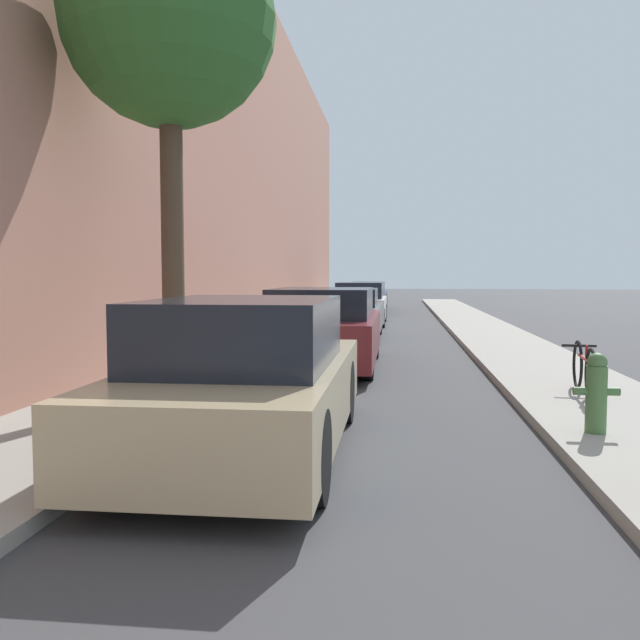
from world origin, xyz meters
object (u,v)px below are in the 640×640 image
Objects in this scene: street_tree_near at (169,22)px; parked_car_black at (364,299)px; parked_car_maroon at (323,329)px; parked_car_white at (360,304)px; fire_hydrant at (596,392)px; bicycle at (584,369)px; parked_car_champagne at (247,380)px; parked_car_grey at (345,314)px; parked_car_navy at (369,296)px.

parked_car_black is at bearing 85.65° from street_tree_near.
street_tree_near is (-1.55, -3.55, 4.14)m from parked_car_maroon.
parked_car_white is 5.64× the size of fire_hydrant.
street_tree_near is (-1.48, -19.42, 4.18)m from parked_car_black.
fire_hydrant is at bearing -96.25° from bicycle.
parked_car_black is at bearing 106.89° from bicycle.
parked_car_black is 0.65× the size of street_tree_near.
parked_car_champagne is 4.95m from street_tree_near.
parked_car_grey is at bearing 90.44° from parked_car_maroon.
parked_car_white is at bearing 83.36° from street_tree_near.
parked_car_champagne is 1.10× the size of parked_car_black.
parked_car_white is (0.12, 4.96, 0.03)m from parked_car_grey.
parked_car_black is 4.86m from parked_car_navy.
street_tree_near reaches higher than parked_car_champagne.
parked_car_navy is at bearing 90.99° from parked_car_white.
parked_car_navy is (-0.03, 4.86, -0.02)m from parked_car_black.
parked_car_maroon is 5.45m from parked_car_grey.
parked_car_maroon is at bearing 89.36° from parked_car_champagne.
parked_car_white is 0.99× the size of parked_car_navy.
fire_hydrant is 0.49× the size of bicycle.
parked_car_white is 1.12× the size of parked_car_black.
parked_car_champagne is 11.27m from parked_car_grey.
street_tree_near is at bearing -94.35° from parked_car_black.
parked_car_navy is (-0.10, 20.74, -0.06)m from parked_car_maroon.
parked_car_navy is 26.06m from fire_hydrant.
parked_car_maroon is 0.99× the size of parked_car_navy.
parked_car_black is (-0.15, 5.46, -0.01)m from parked_car_white.
parked_car_maroon reaches higher than fire_hydrant.
parked_car_maroon is 1.13× the size of parked_car_black.
street_tree_near is at bearing 123.08° from parked_car_champagne.
bicycle is (3.71, -2.98, -0.22)m from parked_car_maroon.
street_tree_near is (-1.50, -9.00, 4.19)m from parked_car_grey.
parked_car_grey is at bearing 119.55° from bicycle.
parked_car_grey is 15.28m from parked_car_navy.
parked_car_white is at bearing 88.59° from parked_car_grey.
parked_car_maroon is at bearing -89.56° from parked_car_grey.
street_tree_near is at bearing -93.41° from parked_car_navy.
parked_car_black is 19.24m from bicycle.
parked_car_champagne is 5.82m from parked_car_maroon.
street_tree_near is 6.64m from fire_hydrant.
parked_car_black is (-0.00, 21.70, -0.04)m from parked_car_champagne.
fire_hydrant is (3.37, -25.84, -0.10)m from parked_car_navy.
parked_car_navy is 24.68m from street_tree_near.
parked_car_black is at bearing 90.25° from parked_car_maroon.
street_tree_near is at bearing -96.64° from parked_car_white.
fire_hydrant is at bearing 12.05° from parked_car_champagne.
parked_car_champagne is 5.54× the size of fire_hydrant.
street_tree_near is at bearing -168.35° from bicycle.
parked_car_maroon is 4.77m from bicycle.
fire_hydrant is at bearing -80.96° from parked_car_black.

